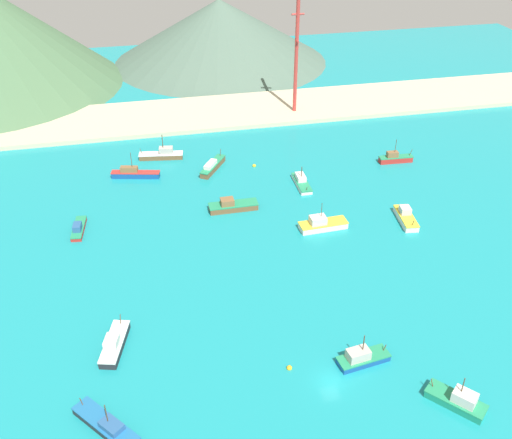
{
  "coord_description": "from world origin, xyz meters",
  "views": [
    {
      "loc": [
        -21.95,
        -51.95,
        62.8
      ],
      "look_at": [
        -2.28,
        39.41,
        2.33
      ],
      "focal_mm": 40.63,
      "sensor_mm": 36.0,
      "label": 1
    }
  ],
  "objects_px": {
    "fishing_boat_0": "(107,425)",
    "fishing_boat_3": "(395,158)",
    "fishing_boat_11": "(114,344)",
    "radio_tower": "(296,54)",
    "fishing_boat_7": "(162,155)",
    "fishing_boat_1": "(301,182)",
    "fishing_boat_10": "(134,173)",
    "fishing_boat_2": "(213,166)",
    "fishing_boat_13": "(362,357)",
    "fishing_boat_14": "(79,228)",
    "fishing_boat_8": "(458,400)",
    "fishing_boat_9": "(322,224)",
    "fishing_boat_6": "(406,217)",
    "fishing_boat_4": "(232,206)",
    "buoy_0": "(254,166)",
    "buoy_1": "(289,368)"
  },
  "relations": [
    {
      "from": "fishing_boat_4",
      "to": "fishing_boat_1",
      "type": "bearing_deg",
      "value": 22.44
    },
    {
      "from": "fishing_boat_3",
      "to": "buoy_1",
      "type": "distance_m",
      "value": 70.13
    },
    {
      "from": "fishing_boat_0",
      "to": "fishing_boat_1",
      "type": "xyz_separation_m",
      "value": [
        41.75,
        55.87,
        0.06
      ]
    },
    {
      "from": "fishing_boat_14",
      "to": "buoy_0",
      "type": "height_order",
      "value": "fishing_boat_14"
    },
    {
      "from": "fishing_boat_7",
      "to": "fishing_boat_10",
      "type": "height_order",
      "value": "fishing_boat_10"
    },
    {
      "from": "fishing_boat_13",
      "to": "buoy_0",
      "type": "bearing_deg",
      "value": 92.28
    },
    {
      "from": "buoy_0",
      "to": "fishing_boat_1",
      "type": "bearing_deg",
      "value": -52.33
    },
    {
      "from": "fishing_boat_14",
      "to": "fishing_boat_6",
      "type": "bearing_deg",
      "value": -8.82
    },
    {
      "from": "fishing_boat_9",
      "to": "radio_tower",
      "type": "xyz_separation_m",
      "value": [
        9.78,
        56.11,
        15.82
      ]
    },
    {
      "from": "fishing_boat_7",
      "to": "fishing_boat_6",
      "type": "bearing_deg",
      "value": -39.94
    },
    {
      "from": "fishing_boat_1",
      "to": "fishing_boat_8",
      "type": "relative_size",
      "value": 1.12
    },
    {
      "from": "fishing_boat_10",
      "to": "fishing_boat_11",
      "type": "xyz_separation_m",
      "value": [
        -4.91,
        -53.04,
        0.02
      ]
    },
    {
      "from": "fishing_boat_7",
      "to": "fishing_boat_1",
      "type": "bearing_deg",
      "value": -34.0
    },
    {
      "from": "buoy_0",
      "to": "fishing_boat_2",
      "type": "bearing_deg",
      "value": 177.82
    },
    {
      "from": "fishing_boat_9",
      "to": "fishing_boat_6",
      "type": "bearing_deg",
      "value": -2.98
    },
    {
      "from": "fishing_boat_2",
      "to": "fishing_boat_1",
      "type": "bearing_deg",
      "value": -31.75
    },
    {
      "from": "fishing_boat_0",
      "to": "buoy_1",
      "type": "height_order",
      "value": "fishing_boat_0"
    },
    {
      "from": "fishing_boat_11",
      "to": "fishing_boat_13",
      "type": "bearing_deg",
      "value": -16.39
    },
    {
      "from": "fishing_boat_9",
      "to": "fishing_boat_10",
      "type": "bearing_deg",
      "value": 140.5
    },
    {
      "from": "fishing_boat_11",
      "to": "radio_tower",
      "type": "height_order",
      "value": "radio_tower"
    },
    {
      "from": "fishing_boat_11",
      "to": "buoy_0",
      "type": "relative_size",
      "value": 10.94
    },
    {
      "from": "fishing_boat_14",
      "to": "buoy_1",
      "type": "height_order",
      "value": "fishing_boat_14"
    },
    {
      "from": "fishing_boat_4",
      "to": "fishing_boat_7",
      "type": "xyz_separation_m",
      "value": [
        -12.27,
        26.36,
        0.08
      ]
    },
    {
      "from": "fishing_boat_1",
      "to": "fishing_boat_13",
      "type": "relative_size",
      "value": 1.09
    },
    {
      "from": "fishing_boat_8",
      "to": "fishing_boat_14",
      "type": "bearing_deg",
      "value": 133.69
    },
    {
      "from": "fishing_boat_1",
      "to": "fishing_boat_2",
      "type": "xyz_separation_m",
      "value": [
        -18.03,
        11.16,
        0.18
      ]
    },
    {
      "from": "fishing_boat_9",
      "to": "fishing_boat_11",
      "type": "distance_m",
      "value": 46.62
    },
    {
      "from": "fishing_boat_6",
      "to": "fishing_boat_7",
      "type": "relative_size",
      "value": 0.82
    },
    {
      "from": "fishing_boat_13",
      "to": "fishing_boat_14",
      "type": "bearing_deg",
      "value": 133.53
    },
    {
      "from": "fishing_boat_2",
      "to": "fishing_boat_11",
      "type": "relative_size",
      "value": 1.04
    },
    {
      "from": "fishing_boat_1",
      "to": "radio_tower",
      "type": "xyz_separation_m",
      "value": [
        8.95,
        38.68,
        16.06
      ]
    },
    {
      "from": "fishing_boat_6",
      "to": "fishing_boat_8",
      "type": "bearing_deg",
      "value": -105.84
    },
    {
      "from": "fishing_boat_10",
      "to": "fishing_boat_11",
      "type": "distance_m",
      "value": 53.27
    },
    {
      "from": "fishing_boat_11",
      "to": "radio_tower",
      "type": "xyz_separation_m",
      "value": [
        49.57,
        80.4,
        15.84
      ]
    },
    {
      "from": "fishing_boat_1",
      "to": "fishing_boat_4",
      "type": "distance_m",
      "value": 17.99
    },
    {
      "from": "fishing_boat_2",
      "to": "fishing_boat_10",
      "type": "xyz_separation_m",
      "value": [
        -17.68,
        0.16,
        0.03
      ]
    },
    {
      "from": "fishing_boat_0",
      "to": "fishing_boat_11",
      "type": "distance_m",
      "value": 14.2
    },
    {
      "from": "fishing_boat_0",
      "to": "fishing_boat_3",
      "type": "bearing_deg",
      "value": 43.0
    },
    {
      "from": "fishing_boat_13",
      "to": "fishing_boat_7",
      "type": "bearing_deg",
      "value": 107.89
    },
    {
      "from": "fishing_boat_11",
      "to": "radio_tower",
      "type": "distance_m",
      "value": 95.77
    },
    {
      "from": "fishing_boat_8",
      "to": "fishing_boat_13",
      "type": "xyz_separation_m",
      "value": [
        -9.73,
        9.94,
        -0.06
      ]
    },
    {
      "from": "fishing_boat_1",
      "to": "fishing_boat_3",
      "type": "distance_m",
      "value": 25.3
    },
    {
      "from": "fishing_boat_8",
      "to": "fishing_boat_11",
      "type": "height_order",
      "value": "fishing_boat_8"
    },
    {
      "from": "fishing_boat_2",
      "to": "buoy_1",
      "type": "distance_m",
      "value": 62.17
    },
    {
      "from": "fishing_boat_11",
      "to": "buoy_0",
      "type": "bearing_deg",
      "value": 58.41
    },
    {
      "from": "fishing_boat_6",
      "to": "fishing_boat_9",
      "type": "height_order",
      "value": "fishing_boat_9"
    },
    {
      "from": "fishing_boat_6",
      "to": "buoy_1",
      "type": "xyz_separation_m",
      "value": [
        -32.58,
        -32.66,
        -0.76
      ]
    },
    {
      "from": "fishing_boat_7",
      "to": "radio_tower",
      "type": "distance_m",
      "value": 45.29
    },
    {
      "from": "fishing_boat_4",
      "to": "fishing_boat_11",
      "type": "relative_size",
      "value": 1.08
    },
    {
      "from": "fishing_boat_6",
      "to": "fishing_boat_10",
      "type": "height_order",
      "value": "fishing_boat_10"
    }
  ]
}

